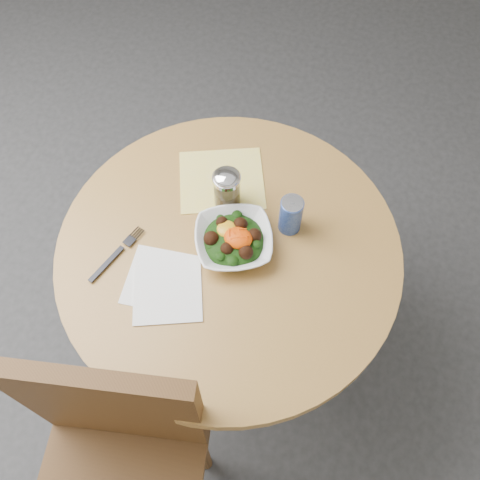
{
  "coord_description": "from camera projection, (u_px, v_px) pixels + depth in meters",
  "views": [
    {
      "loc": [
        0.24,
        -0.63,
        1.96
      ],
      "look_at": [
        0.03,
        -0.0,
        0.81
      ],
      "focal_mm": 40.0,
      "sensor_mm": 36.0,
      "label": 1
    }
  ],
  "objects": [
    {
      "name": "spice_shaker",
      "position": [
        227.0,
        190.0,
        1.4
      ],
      "size": [
        0.07,
        0.07,
        0.13
      ],
      "color": "silver",
      "rests_on": "table"
    },
    {
      "name": "cloth_napkin",
      "position": [
        222.0,
        180.0,
        1.49
      ],
      "size": [
        0.3,
        0.28,
        0.0
      ],
      "primitive_type": "cube",
      "rotation": [
        0.0,
        0.0,
        0.39
      ],
      "color": "yellow",
      "rests_on": "table"
    },
    {
      "name": "salad_bowl",
      "position": [
        234.0,
        240.0,
        1.36
      ],
      "size": [
        0.26,
        0.26,
        0.07
      ],
      "color": "white",
      "rests_on": "table"
    },
    {
      "name": "paper_napkins",
      "position": [
        164.0,
        286.0,
        1.33
      ],
      "size": [
        0.23,
        0.23,
        0.0
      ],
      "color": "white",
      "rests_on": "table"
    },
    {
      "name": "beverage_can",
      "position": [
        291.0,
        215.0,
        1.37
      ],
      "size": [
        0.06,
        0.06,
        0.12
      ],
      "color": "#0D2494",
      "rests_on": "table"
    },
    {
      "name": "chair",
      "position": [
        118.0,
        465.0,
        1.33
      ],
      "size": [
        0.49,
        0.49,
        0.95
      ],
      "color": "#543417",
      "rests_on": "ground"
    },
    {
      "name": "fork",
      "position": [
        118.0,
        252.0,
        1.37
      ],
      "size": [
        0.08,
        0.19,
        0.0
      ],
      "color": "black",
      "rests_on": "table"
    },
    {
      "name": "ground",
      "position": [
        232.0,
        343.0,
        2.04
      ],
      "size": [
        6.0,
        6.0,
        0.0
      ],
      "primitive_type": "plane",
      "color": "#2D2D30",
      "rests_on": "ground"
    },
    {
      "name": "table",
      "position": [
        230.0,
        280.0,
        1.56
      ],
      "size": [
        0.9,
        0.9,
        0.75
      ],
      "color": "black",
      "rests_on": "ground"
    }
  ]
}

